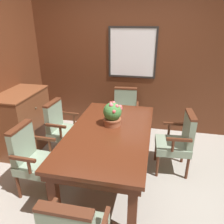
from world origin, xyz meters
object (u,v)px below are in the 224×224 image
object	(u,v)px
chair_left_near	(33,157)
potted_plant	(113,114)
chair_right_far	(178,140)
dining_table	(110,137)
sideboard_cabinet	(23,122)
chair_left_far	(62,127)
chair_head_far	(125,111)

from	to	relation	value
chair_left_near	potted_plant	xyz separation A→B (m)	(0.88, 0.57, 0.42)
chair_right_far	dining_table	bearing A→B (deg)	-70.54
dining_table	sideboard_cabinet	size ratio (longest dim) A/B	1.84
chair_left_far	potted_plant	size ratio (longest dim) A/B	2.75
potted_plant	sideboard_cabinet	distance (m)	1.63
chair_left_near	sideboard_cabinet	size ratio (longest dim) A/B	0.90
chair_head_far	chair_right_far	distance (m)	1.26
chair_left_near	potted_plant	bearing A→B (deg)	-55.09
chair_head_far	sideboard_cabinet	bearing A→B (deg)	-156.89
dining_table	sideboard_cabinet	world-z (taller)	sideboard_cabinet
sideboard_cabinet	dining_table	bearing A→B (deg)	-16.44
dining_table	chair_left_far	distance (m)	0.98
dining_table	potted_plant	distance (m)	0.31
dining_table	chair_left_far	world-z (taller)	chair_left_far
chair_head_far	sideboard_cabinet	xyz separation A→B (m)	(-1.55, -0.82, 0.01)
chair_left_near	sideboard_cabinet	distance (m)	1.09
chair_head_far	chair_left_near	xyz separation A→B (m)	(-0.88, -1.67, 0.00)
chair_right_far	chair_left_far	world-z (taller)	same
dining_table	potted_plant	bearing A→B (deg)	89.37
sideboard_cabinet	chair_left_near	bearing A→B (deg)	-51.79
chair_head_far	chair_left_near	distance (m)	1.89
dining_table	chair_head_far	world-z (taller)	chair_head_far
chair_head_far	potted_plant	xyz separation A→B (m)	(0.00, -1.10, 0.42)
sideboard_cabinet	chair_left_far	bearing A→B (deg)	-1.84
chair_right_far	chair_left_near	distance (m)	1.95
chair_head_far	chair_right_far	bearing A→B (deg)	-49.07
chair_left_near	sideboard_cabinet	world-z (taller)	sideboard_cabinet
dining_table	chair_head_far	distance (m)	1.29
dining_table	chair_right_far	bearing A→B (deg)	23.86
chair_head_far	dining_table	bearing A→B (deg)	-94.68
dining_table	chair_left_far	size ratio (longest dim) A/B	2.04
chair_left_far	chair_right_far	bearing A→B (deg)	-87.31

